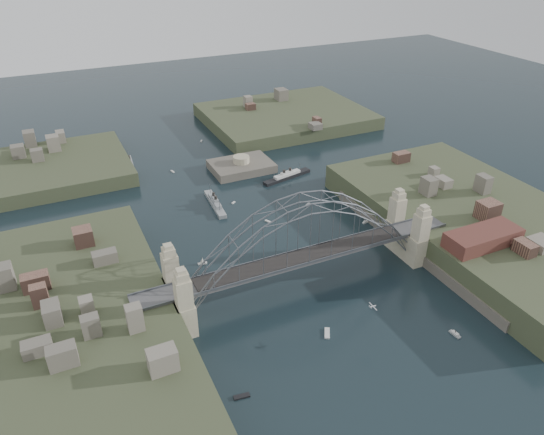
{
  "coord_description": "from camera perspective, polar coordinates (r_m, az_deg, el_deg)",
  "views": [
    {
      "loc": [
        -50.42,
        -89.29,
        78.99
      ],
      "look_at": [
        0.0,
        18.0,
        10.0
      ],
      "focal_mm": 33.52,
      "sensor_mm": 36.0,
      "label": 1
    }
  ],
  "objects": [
    {
      "name": "small_boat_g",
      "position": [
        122.0,
        19.86,
        -12.21
      ],
      "size": [
        1.13,
        2.87,
        1.43
      ],
      "color": "silver",
      "rests_on": "ground"
    },
    {
      "name": "small_boat_f",
      "position": [
        165.59,
        -4.35,
        1.67
      ],
      "size": [
        1.51,
        1.28,
        0.45
      ],
      "color": "silver",
      "rests_on": "ground"
    },
    {
      "name": "small_boat_h",
      "position": [
        190.0,
        -11.11,
        5.09
      ],
      "size": [
        1.07,
        1.97,
        0.45
      ],
      "color": "silver",
      "rests_on": "ground"
    },
    {
      "name": "headland_ne",
      "position": [
        236.48,
        1.51,
        10.87
      ],
      "size": [
        70.0,
        55.0,
        9.5
      ],
      "primitive_type": "cube",
      "color": "#373F26",
      "rests_on": "ground"
    },
    {
      "name": "naval_cruiser_far",
      "position": [
        198.96,
        -15.64,
        5.88
      ],
      "size": [
        3.25,
        14.47,
        4.84
      ],
      "color": "gray",
      "rests_on": "ground"
    },
    {
      "name": "aeroplane",
      "position": [
        111.93,
        11.21,
        -9.78
      ],
      "size": [
        1.5,
        2.86,
        0.42
      ],
      "color": "silver"
    },
    {
      "name": "naval_cruiser_near",
      "position": [
        164.31,
        -6.42,
        1.6
      ],
      "size": [
        3.79,
        18.62,
        5.55
      ],
      "color": "gray",
      "rests_on": "ground"
    },
    {
      "name": "shore_west",
      "position": [
        118.12,
        -22.64,
        -13.41
      ],
      "size": [
        50.5,
        90.0,
        12.0
      ],
      "color": "#373F26",
      "rests_on": "ground"
    },
    {
      "name": "small_boat_i",
      "position": [
        156.74,
        10.46,
        -0.5
      ],
      "size": [
        2.15,
        0.94,
        1.43
      ],
      "color": "silver",
      "rests_on": "ground"
    },
    {
      "name": "ground",
      "position": [
        129.44,
        3.42,
        -7.47
      ],
      "size": [
        500.0,
        500.0,
        0.0
      ],
      "primitive_type": "plane",
      "color": "black",
      "rests_on": "ground"
    },
    {
      "name": "small_boat_d",
      "position": [
        164.21,
        4.02,
        1.42
      ],
      "size": [
        2.54,
        2.15,
        0.45
      ],
      "color": "silver",
      "rests_on": "ground"
    },
    {
      "name": "ocean_liner",
      "position": [
        181.53,
        1.7,
        4.65
      ],
      "size": [
        19.88,
        7.05,
        4.85
      ],
      "color": "black",
      "rests_on": "ground"
    },
    {
      "name": "finger_pier",
      "position": [
        133.72,
        24.53,
        -8.88
      ],
      "size": [
        4.0,
        22.0,
        1.4
      ],
      "primitive_type": "cube",
      "color": "#4D4D4F",
      "rests_on": "ground"
    },
    {
      "name": "small_boat_j",
      "position": [
        103.6,
        -3.42,
        -19.43
      ],
      "size": [
        3.3,
        1.49,
        0.45
      ],
      "color": "silver",
      "rests_on": "ground"
    },
    {
      "name": "small_boat_b",
      "position": [
        154.72,
        -0.48,
        -0.44
      ],
      "size": [
        1.42,
        2.01,
        0.45
      ],
      "color": "silver",
      "rests_on": "ground"
    },
    {
      "name": "bridge",
      "position": [
        122.31,
        3.59,
        -2.9
      ],
      "size": [
        84.0,
        13.8,
        24.6
      ],
      "color": "#4D4D4F",
      "rests_on": "ground"
    },
    {
      "name": "fort_island",
      "position": [
        188.58,
        -3.44,
        5.26
      ],
      "size": [
        22.0,
        16.0,
        9.4
      ],
      "color": "#524C42",
      "rests_on": "ground"
    },
    {
      "name": "wharf_shed",
      "position": [
        139.08,
        22.61,
        -2.12
      ],
      "size": [
        20.0,
        8.0,
        4.0
      ],
      "primitive_type": "cube",
      "color": "#592D26",
      "rests_on": "shore_east"
    },
    {
      "name": "small_boat_e",
      "position": [
        164.74,
        -16.53,
        0.24
      ],
      "size": [
        3.98,
        1.54,
        0.45
      ],
      "color": "silver",
      "rests_on": "ground"
    },
    {
      "name": "small_boat_k",
      "position": [
        215.89,
        -7.94,
        8.49
      ],
      "size": [
        1.27,
        1.82,
        0.45
      ],
      "color": "silver",
      "rests_on": "ground"
    },
    {
      "name": "headland_nw",
      "position": [
        200.36,
        -24.4,
        4.32
      ],
      "size": [
        60.0,
        45.0,
        9.0
      ],
      "primitive_type": "cube",
      "color": "#373F26",
      "rests_on": "ground"
    },
    {
      "name": "shore_east",
      "position": [
        159.73,
        21.89,
        -1.03
      ],
      "size": [
        50.5,
        90.0,
        12.0
      ],
      "color": "#373F26",
      "rests_on": "ground"
    },
    {
      "name": "small_boat_a",
      "position": [
        136.98,
        -7.83,
        -4.91
      ],
      "size": [
        2.56,
        1.21,
        2.38
      ],
      "color": "silver",
      "rests_on": "ground"
    },
    {
      "name": "small_boat_c",
      "position": [
        116.09,
        6.21,
        -12.8
      ],
      "size": [
        2.65,
        3.44,
        0.45
      ],
      "color": "silver",
      "rests_on": "ground"
    }
  ]
}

